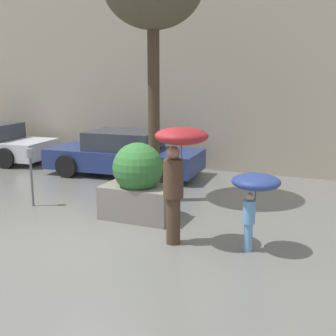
{
  "coord_description": "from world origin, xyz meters",
  "views": [
    {
      "loc": [
        3.93,
        -5.81,
        2.79
      ],
      "look_at": [
        0.81,
        1.6,
        1.05
      ],
      "focal_mm": 45.0,
      "sensor_mm": 36.0,
      "label": 1
    }
  ],
  "objects": [
    {
      "name": "ground_plane",
      "position": [
        0.0,
        0.0,
        0.0
      ],
      "size": [
        40.0,
        40.0,
        0.0
      ],
      "primitive_type": "plane",
      "color": "slate"
    },
    {
      "name": "building_facade",
      "position": [
        0.0,
        6.5,
        3.0
      ],
      "size": [
        18.0,
        0.3,
        6.0
      ],
      "color": "#9E937F",
      "rests_on": "ground"
    },
    {
      "name": "person_adult",
      "position": [
        1.47,
        0.46,
        1.5
      ],
      "size": [
        0.87,
        0.87,
        2.01
      ],
      "rotation": [
        0.0,
        0.0,
        -0.17
      ],
      "color": "#473323",
      "rests_on": "ground"
    },
    {
      "name": "planter_box",
      "position": [
        0.24,
        1.42,
        0.73
      ],
      "size": [
        1.46,
        1.0,
        1.54
      ],
      "color": "gray",
      "rests_on": "ground"
    },
    {
      "name": "parked_car_near",
      "position": [
        -1.91,
        4.78,
        0.59
      ],
      "size": [
        4.53,
        2.17,
        1.27
      ],
      "rotation": [
        0.0,
        0.0,
        1.63
      ],
      "color": "navy",
      "rests_on": "ground"
    },
    {
      "name": "person_child",
      "position": [
        2.7,
        0.67,
        1.07
      ],
      "size": [
        0.78,
        0.78,
        1.3
      ],
      "rotation": [
        0.0,
        0.0,
        0.35
      ],
      "color": "#669ED1",
      "rests_on": "ground"
    },
    {
      "name": "parking_meter",
      "position": [
        -2.28,
        1.26,
        0.92
      ],
      "size": [
        0.14,
        0.14,
        1.28
      ],
      "color": "#595B60",
      "rests_on": "ground"
    }
  ]
}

